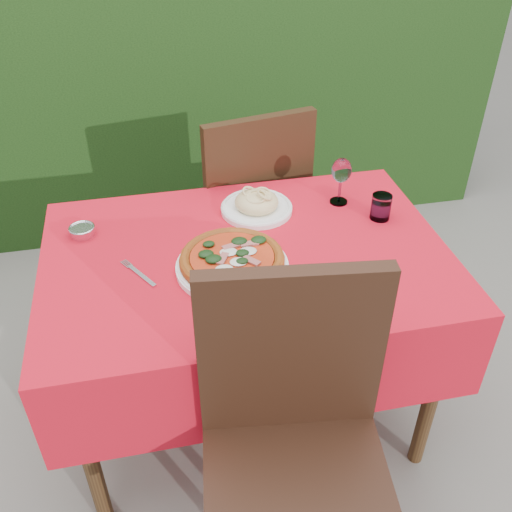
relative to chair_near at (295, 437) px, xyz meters
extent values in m
plane|color=#66625C|center=(-0.01, 0.58, -0.59)|extent=(60.00, 60.00, 0.00)
cube|color=black|center=(-0.01, 2.13, 0.21)|extent=(3.20, 0.55, 1.60)
cube|color=#452D16|center=(-0.01, 0.58, 0.13)|extent=(1.20, 0.80, 0.04)
cylinder|color=#452D16|center=(-0.55, 0.24, -0.24)|extent=(0.05, 0.05, 0.70)
cylinder|color=#452D16|center=(0.53, 0.24, -0.24)|extent=(0.05, 0.05, 0.70)
cylinder|color=#452D16|center=(-0.55, 0.92, -0.24)|extent=(0.05, 0.05, 0.70)
cylinder|color=#452D16|center=(0.53, 0.92, -0.24)|extent=(0.05, 0.05, 0.70)
cube|color=red|center=(-0.01, 0.58, 0.00)|extent=(1.26, 0.86, 0.32)
cube|color=black|center=(-0.01, -0.09, -0.09)|extent=(0.52, 0.52, 0.04)
cube|color=black|center=(0.01, 0.11, 0.18)|extent=(0.47, 0.10, 0.51)
cylinder|color=black|center=(-0.18, 0.13, -0.35)|extent=(0.04, 0.04, 0.47)
cylinder|color=black|center=(0.21, 0.08, -0.35)|extent=(0.04, 0.04, 0.47)
cube|color=black|center=(0.10, 1.26, -0.11)|extent=(0.52, 0.52, 0.04)
cube|color=black|center=(0.14, 1.06, 0.15)|extent=(0.44, 0.13, 0.49)
cylinder|color=black|center=(0.25, 1.48, -0.36)|extent=(0.04, 0.04, 0.45)
cylinder|color=black|center=(-0.12, 1.41, -0.36)|extent=(0.04, 0.04, 0.45)
cylinder|color=black|center=(0.32, 1.11, -0.36)|extent=(0.04, 0.04, 0.45)
cylinder|color=black|center=(-0.05, 1.03, -0.36)|extent=(0.04, 0.04, 0.45)
cylinder|color=white|center=(-0.06, 0.50, 0.17)|extent=(0.34, 0.34, 0.02)
cylinder|color=#BF5E1A|center=(-0.06, 0.50, 0.19)|extent=(0.35, 0.35, 0.02)
cylinder|color=#AB0B0B|center=(-0.06, 0.50, 0.21)|extent=(0.28, 0.28, 0.01)
cylinder|color=white|center=(0.08, 0.81, 0.17)|extent=(0.25, 0.25, 0.02)
ellipsoid|color=beige|center=(0.08, 0.81, 0.20)|extent=(0.19, 0.19, 0.07)
cylinder|color=silver|center=(0.47, 0.68, 0.20)|extent=(0.07, 0.07, 0.09)
cylinder|color=#A0C6D9|center=(0.47, 0.68, 0.19)|extent=(0.06, 0.06, 0.06)
cylinder|color=silver|center=(0.37, 0.81, 0.16)|extent=(0.06, 0.06, 0.01)
cylinder|color=silver|center=(0.37, 0.81, 0.21)|extent=(0.01, 0.01, 0.09)
ellipsoid|color=silver|center=(0.37, 0.81, 0.29)|extent=(0.07, 0.07, 0.09)
cube|color=silver|center=(-0.33, 0.52, 0.16)|extent=(0.11, 0.16, 0.00)
cylinder|color=silver|center=(-0.51, 0.78, 0.17)|extent=(0.08, 0.08, 0.03)
camera|label=1|loc=(-0.28, -0.83, 1.21)|focal=40.00mm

